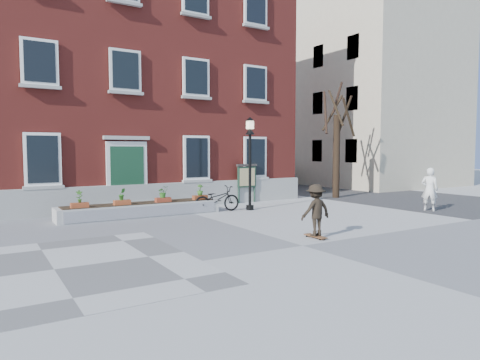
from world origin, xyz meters
TOP-DOWN VIEW (x-y plane):
  - ground at (0.00, 0.00)m, footprint 100.00×100.00m
  - checker_patch at (-6.00, 1.00)m, footprint 6.00×6.00m
  - bicycle at (1.06, 6.72)m, footprint 2.05×0.81m
  - parked_car at (11.45, 17.01)m, footprint 2.49×4.78m
  - bystander at (8.75, 2.28)m, footprint 0.70×0.79m
  - brick_building at (-2.00, 13.98)m, footprint 18.40×10.85m
  - planter_assembly at (-1.99, 7.18)m, footprint 6.20×1.12m
  - bare_tree at (9.01, 8.01)m, footprint 1.83×1.83m
  - side_street at (17.99, 19.78)m, footprint 15.20×36.00m
  - lamp_post at (2.53, 6.49)m, footprint 0.40×0.40m
  - notice_board at (3.78, 8.69)m, footprint 1.10×0.16m
  - skateboarder at (0.95, 0.57)m, footprint 0.99×0.78m

SIDE VIEW (x-z plane):
  - ground at x=0.00m, z-range 0.00..0.00m
  - checker_patch at x=-6.00m, z-range 0.00..0.01m
  - planter_assembly at x=-1.99m, z-range -0.27..0.88m
  - bicycle at x=1.06m, z-range 0.00..1.06m
  - parked_car at x=11.45m, z-range 0.00..1.50m
  - skateboarder at x=0.95m, z-range 0.03..1.60m
  - bystander at x=8.75m, z-range 0.00..1.81m
  - notice_board at x=3.78m, z-range 0.33..2.20m
  - lamp_post at x=2.53m, z-range 0.57..4.50m
  - bare_tree at x=9.01m, z-range -0.29..5.87m
  - brick_building at x=-2.00m, z-range 0.00..12.60m
  - side_street at x=17.99m, z-range -0.23..14.27m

